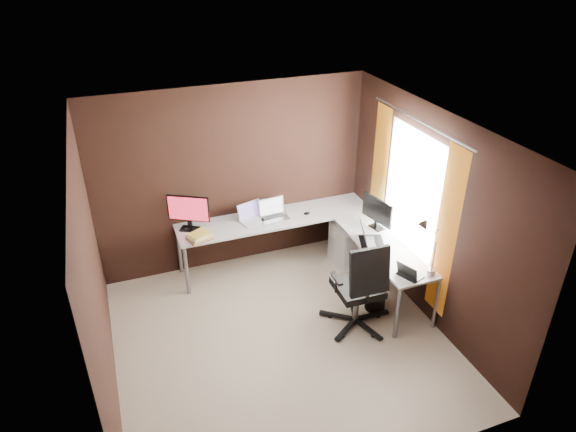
% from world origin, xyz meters
% --- Properties ---
extents(room, '(3.60, 3.60, 2.50)m').
position_xyz_m(room, '(0.34, 0.07, 1.28)').
color(room, tan).
rests_on(room, ground).
extents(desk, '(2.65, 2.25, 0.73)m').
position_xyz_m(desk, '(0.84, 1.04, 0.68)').
color(desk, silver).
rests_on(desk, ground).
extents(drawer_pedestal, '(0.42, 0.50, 0.60)m').
position_xyz_m(drawer_pedestal, '(1.43, 1.15, 0.30)').
color(drawer_pedestal, silver).
rests_on(drawer_pedestal, ground).
extents(monitor_left, '(0.48, 0.29, 0.47)m').
position_xyz_m(monitor_left, '(-0.66, 1.60, 0.99)').
color(monitor_left, black).
rests_on(monitor_left, desk).
extents(monitor_right, '(0.18, 0.51, 0.43)m').
position_xyz_m(monitor_right, '(1.59, 0.77, 0.97)').
color(monitor_right, black).
rests_on(monitor_right, desk).
extents(laptop_white, '(0.41, 0.34, 0.23)m').
position_xyz_m(laptop_white, '(0.16, 1.54, 0.78)').
color(laptop_white, silver).
rests_on(laptop_white, desk).
extents(laptop_silver, '(0.40, 0.30, 0.25)m').
position_xyz_m(laptop_silver, '(0.45, 1.52, 0.78)').
color(laptop_silver, silver).
rests_on(laptop_silver, desk).
extents(laptop_black_big, '(0.41, 0.48, 0.27)m').
position_xyz_m(laptop_black_big, '(1.32, 0.46, 0.79)').
color(laptop_black_big, black).
rests_on(laptop_black_big, desk).
extents(laptop_black_small, '(0.27, 0.31, 0.18)m').
position_xyz_m(laptop_black_small, '(1.41, -0.29, 0.77)').
color(laptop_black_small, black).
rests_on(laptop_black_small, desk).
extents(book_stack, '(0.33, 0.31, 0.09)m').
position_xyz_m(book_stack, '(-0.60, 1.30, 0.77)').
color(book_stack, tan).
rests_on(book_stack, desk).
extents(mouse_left, '(0.09, 0.08, 0.03)m').
position_xyz_m(mouse_left, '(-0.56, 1.30, 0.75)').
color(mouse_left, black).
rests_on(mouse_left, desk).
extents(mouse_corner, '(0.10, 0.09, 0.04)m').
position_xyz_m(mouse_corner, '(0.89, 1.42, 0.75)').
color(mouse_corner, black).
rests_on(mouse_corner, desk).
extents(desk_lamp, '(0.20, 0.24, 0.66)m').
position_xyz_m(desk_lamp, '(1.59, -0.28, 1.15)').
color(desk_lamp, slate).
rests_on(desk_lamp, desk).
extents(office_chair, '(0.65, 0.65, 1.17)m').
position_xyz_m(office_chair, '(0.93, -0.06, 0.34)').
color(office_chair, black).
rests_on(office_chair, ground).
extents(wastebasket, '(0.30, 0.30, 0.28)m').
position_xyz_m(wastebasket, '(1.28, 0.14, 0.14)').
color(wastebasket, black).
rests_on(wastebasket, ground).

